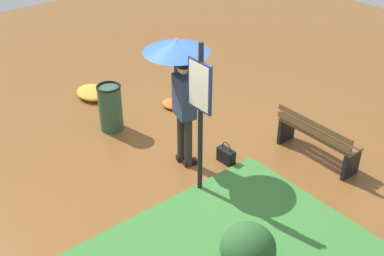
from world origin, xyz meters
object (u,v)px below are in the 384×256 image
person_with_umbrella (180,72)px  handbag (226,155)px  info_sign_post (200,103)px  park_bench (317,137)px  trash_bin (110,107)px

person_with_umbrella → handbag: (-0.48, -0.52, -1.42)m
person_with_umbrella → handbag: size_ratio=5.53×
info_sign_post → park_bench: 2.26m
person_with_umbrella → trash_bin: bearing=12.2°
handbag → trash_bin: (2.00, 0.85, 0.29)m
info_sign_post → trash_bin: 2.49m
handbag → person_with_umbrella: bearing=47.4°
handbag → trash_bin: bearing=23.0°
info_sign_post → park_bench: size_ratio=1.64×
handbag → info_sign_post: bearing=109.3°
person_with_umbrella → info_sign_post: 0.80m
person_with_umbrella → handbag: person_with_umbrella is taller
person_with_umbrella → info_sign_post: info_sign_post is taller
info_sign_post → park_bench: (-0.54, -1.93, -1.04)m
person_with_umbrella → park_bench: bearing=-127.6°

